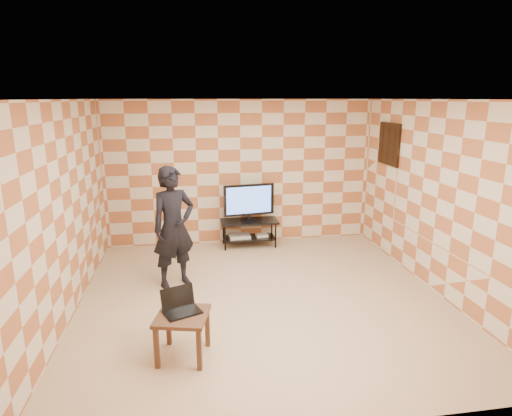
# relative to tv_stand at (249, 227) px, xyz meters

# --- Properties ---
(floor) EXTENTS (5.00, 5.00, 0.00)m
(floor) POSITION_rel_tv_stand_xyz_m (-0.12, -2.19, -0.37)
(floor) COLOR tan
(floor) RESTS_ON ground
(wall_back) EXTENTS (5.00, 0.02, 2.70)m
(wall_back) POSITION_rel_tv_stand_xyz_m (-0.12, 0.31, 0.98)
(wall_back) COLOR beige
(wall_back) RESTS_ON ground
(wall_front) EXTENTS (5.00, 0.02, 2.70)m
(wall_front) POSITION_rel_tv_stand_xyz_m (-0.12, -4.69, 0.98)
(wall_front) COLOR beige
(wall_front) RESTS_ON ground
(wall_left) EXTENTS (0.02, 5.00, 2.70)m
(wall_left) POSITION_rel_tv_stand_xyz_m (-2.62, -2.19, 0.98)
(wall_left) COLOR beige
(wall_left) RESTS_ON ground
(wall_right) EXTENTS (0.02, 5.00, 2.70)m
(wall_right) POSITION_rel_tv_stand_xyz_m (2.38, -2.19, 0.98)
(wall_right) COLOR beige
(wall_right) RESTS_ON ground
(ceiling) EXTENTS (5.00, 5.00, 0.02)m
(ceiling) POSITION_rel_tv_stand_xyz_m (-0.12, -2.19, 2.33)
(ceiling) COLOR white
(ceiling) RESTS_ON wall_back
(wall_art) EXTENTS (0.04, 0.72, 0.72)m
(wall_art) POSITION_rel_tv_stand_xyz_m (2.35, -0.64, 1.58)
(wall_art) COLOR black
(wall_art) RESTS_ON wall_right
(tv_stand) EXTENTS (1.07, 0.48, 0.50)m
(tv_stand) POSITION_rel_tv_stand_xyz_m (0.00, 0.00, 0.00)
(tv_stand) COLOR black
(tv_stand) RESTS_ON floor
(tv) EXTENTS (0.95, 0.22, 0.69)m
(tv) POSITION_rel_tv_stand_xyz_m (-0.00, -0.00, 0.51)
(tv) COLOR black
(tv) RESTS_ON tv_stand
(dvd_player) EXTENTS (0.40, 0.29, 0.06)m
(dvd_player) POSITION_rel_tv_stand_xyz_m (-0.18, -0.02, -0.16)
(dvd_player) COLOR #B0B0B2
(dvd_player) RESTS_ON tv_stand
(game_console) EXTENTS (0.23, 0.18, 0.05)m
(game_console) POSITION_rel_tv_stand_xyz_m (0.24, -0.01, -0.17)
(game_console) COLOR silver
(game_console) RESTS_ON tv_stand
(side_table) EXTENTS (0.64, 0.64, 0.50)m
(side_table) POSITION_rel_tv_stand_xyz_m (-1.20, -3.44, 0.04)
(side_table) COLOR #3A1D10
(side_table) RESTS_ON floor
(laptop) EXTENTS (0.45, 0.41, 0.25)m
(laptop) POSITION_rel_tv_stand_xyz_m (-1.21, -3.36, 0.19)
(laptop) COLOR black
(laptop) RESTS_ON side_table
(person) EXTENTS (0.78, 0.68, 1.79)m
(person) POSITION_rel_tv_stand_xyz_m (-1.32, -1.55, 0.53)
(person) COLOR black
(person) RESTS_ON floor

